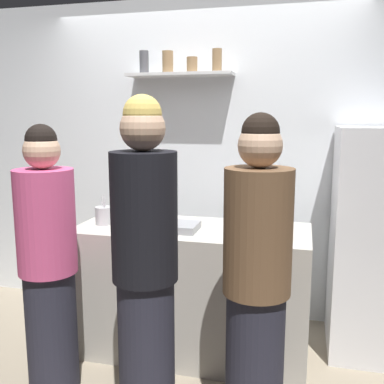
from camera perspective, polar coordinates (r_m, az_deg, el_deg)
The scene contains 11 objects.
back_wall_assembly at distance 3.72m, azimuth 1.59°, elevation 4.15°, with size 4.80×0.32×2.60m.
refrigerator at distance 3.37m, azimuth 22.74°, elevation -5.98°, with size 0.61×0.69×1.60m.
counter at distance 3.21m, azimuth 0.00°, elevation -12.50°, with size 1.60×0.68×0.91m, color #B7B2A8.
baking_pan at distance 3.00m, azimuth -2.47°, elevation -4.45°, with size 0.34×0.24×0.05m, color gray.
utensil_holder at distance 3.21m, azimuth -11.32°, elevation -2.98°, with size 0.12×0.12×0.21m.
wine_bottle_dark_glass at distance 3.37m, azimuth -4.68°, elevation -1.12°, with size 0.07×0.07×0.33m.
wine_bottle_green_glass at distance 2.70m, azimuth 8.64°, elevation -3.86°, with size 0.07×0.07×0.34m.
water_bottle_plastic at distance 3.22m, azimuth 9.93°, elevation -2.35°, with size 0.08×0.08×0.21m.
person_blonde at distance 2.33m, azimuth -6.04°, elevation -9.89°, with size 0.34×0.34×1.77m.
person_brown_jacket at distance 2.29m, azimuth 8.31°, elevation -11.69°, with size 0.34×0.34×1.69m.
person_pink_top at distance 2.76m, azimuth -18.03°, elevation -9.04°, with size 0.34×0.34×1.63m.
Camera 1 is at (0.81, -2.36, 1.67)m, focal length 41.40 mm.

